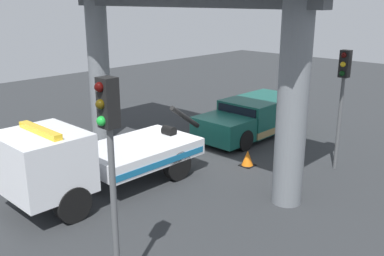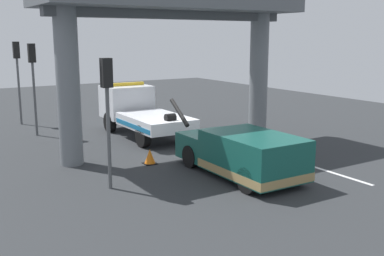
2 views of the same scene
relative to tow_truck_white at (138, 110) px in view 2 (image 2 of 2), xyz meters
name	(u,v)px [view 2 (image 2 of 2)]	position (x,y,z in m)	size (l,w,h in m)	color
ground_plane	(181,152)	(-4.19, 0.01, -1.25)	(60.00, 40.00, 0.10)	#2D3033
lane_stripe_west	(342,175)	(-10.19, -2.99, -1.20)	(2.60, 0.16, 0.01)	silver
lane_stripe_mid	(237,143)	(-4.19, -2.99, -1.20)	(2.60, 0.16, 0.01)	silver
lane_stripe_east	(173,122)	(1.81, -2.99, -1.20)	(2.60, 0.16, 0.01)	silver
tow_truck_white	(138,110)	(0.00, 0.00, 0.00)	(7.26, 2.46, 2.46)	white
towed_van_green	(243,154)	(-8.38, 0.01, -0.42)	(5.21, 2.25, 1.58)	#145147
overpass_structure	(175,15)	(-3.73, 0.01, 4.46)	(3.60, 11.13, 6.77)	slate
traffic_light_near	(107,95)	(-7.17, 4.42, 1.83)	(0.39, 0.32, 4.15)	#515456
traffic_light_far	(33,69)	(2.33, 4.42, 2.05)	(0.39, 0.32, 4.47)	#515456
traffic_light_mid	(17,65)	(5.83, 4.42, 2.09)	(0.39, 0.32, 4.53)	#515456
traffic_cone_orange	(150,157)	(-5.26, 2.03, -0.93)	(0.48, 0.48, 0.57)	orange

